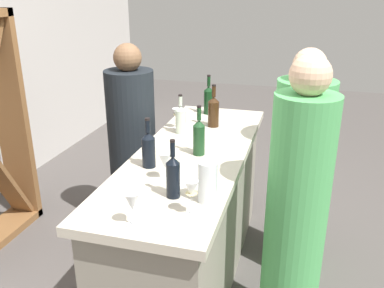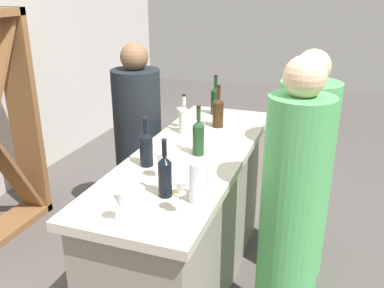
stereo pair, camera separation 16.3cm
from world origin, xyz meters
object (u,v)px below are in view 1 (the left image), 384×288
wine_bottle_second_left_near_black (148,149)px  wine_bottle_rightmost_amber_brown (213,111)px  wine_glass_near_left (191,191)px  wine_glass_near_center (132,203)px  wine_glass_near_right (165,161)px  person_right_guest (133,149)px  wine_glass_far_left (177,114)px  wine_bottle_second_right_clear_pale (181,119)px  wine_bottle_center_olive_green (199,136)px  person_center_guest (299,173)px  water_pitcher (208,182)px  person_left_guest (296,220)px  wine_bottle_far_right_dark_green (209,99)px  wine_bottle_leftmost_near_black (173,176)px

wine_bottle_second_left_near_black → wine_bottle_rightmost_amber_brown: wine_bottle_rightmost_amber_brown is taller
wine_glass_near_left → wine_glass_near_center: wine_glass_near_left is taller
wine_glass_near_right → person_right_guest: person_right_guest is taller
wine_bottle_rightmost_amber_brown → wine_glass_far_left: 0.27m
wine_bottle_second_right_clear_pale → wine_bottle_center_olive_green: bearing=-147.3°
wine_bottle_second_right_clear_pale → person_center_guest: bearing=-87.2°
wine_glass_near_left → wine_glass_far_left: wine_glass_near_left is taller
wine_bottle_second_right_clear_pale → wine_glass_near_center: (-1.20, -0.15, 0.00)m
wine_bottle_rightmost_amber_brown → wine_glass_near_right: 0.94m
wine_glass_near_right → person_center_guest: person_center_guest is taller
wine_bottle_rightmost_amber_brown → wine_glass_near_right: (-0.94, 0.05, -0.01)m
wine_glass_near_left → wine_glass_far_left: size_ratio=1.15×
wine_bottle_center_olive_green → water_pitcher: 0.59m
person_left_guest → wine_bottle_far_right_dark_green: bearing=-70.3°
wine_bottle_center_olive_green → wine_bottle_leftmost_near_black: bearing=-178.2°
wine_bottle_second_right_clear_pale → wine_bottle_rightmost_amber_brown: (0.20, -0.19, 0.01)m
wine_bottle_second_right_clear_pale → wine_glass_near_left: size_ratio=1.65×
wine_glass_near_center → wine_bottle_rightmost_amber_brown: bearing=-1.4°
wine_bottle_far_right_dark_green → person_right_guest: person_right_guest is taller
wine_glass_near_right → wine_bottle_far_right_dark_green: bearing=2.8°
wine_bottle_far_right_dark_green → person_left_guest: size_ratio=0.19×
wine_bottle_far_right_dark_green → wine_glass_far_left: bearing=161.4°
wine_bottle_center_olive_green → wine_glass_far_left: (0.45, 0.28, -0.02)m
wine_glass_near_right → wine_glass_near_left: bearing=-143.0°
wine_bottle_far_right_dark_green → person_center_guest: 0.95m
wine_bottle_center_olive_green → wine_glass_near_center: size_ratio=1.99×
wine_bottle_far_right_dark_green → water_pitcher: 1.45m
wine_bottle_leftmost_near_black → wine_bottle_center_olive_green: bearing=1.8°
wine_bottle_far_right_dark_green → person_left_guest: 1.42m
wine_bottle_far_right_dark_green → wine_bottle_rightmost_amber_brown: bearing=-160.1°
wine_bottle_second_left_near_black → wine_glass_near_left: size_ratio=1.74×
wine_bottle_second_left_near_black → wine_glass_near_right: (-0.14, -0.14, -0.00)m
wine_glass_near_left → wine_glass_near_right: (0.31, 0.23, -0.01)m
wine_bottle_second_right_clear_pale → person_right_guest: (0.19, 0.46, -0.35)m
wine_glass_near_right → wine_bottle_center_olive_green: bearing=-12.1°
wine_bottle_center_olive_green → person_right_guest: person_right_guest is taller
wine_bottle_leftmost_near_black → wine_glass_near_right: bearing=30.7°
wine_glass_near_center → wine_bottle_center_olive_green: bearing=-4.7°
wine_bottle_second_left_near_black → wine_bottle_rightmost_amber_brown: 0.83m
wine_bottle_second_left_near_black → wine_glass_near_left: 0.58m
wine_bottle_far_right_dark_green → wine_bottle_second_right_clear_pale: bearing=171.2°
wine_glass_near_left → person_left_guest: (0.39, -0.46, -0.30)m
wine_bottle_second_left_near_black → person_left_guest: 0.89m
wine_glass_near_left → wine_glass_near_right: 0.39m
wine_bottle_center_olive_green → wine_glass_near_center: 0.86m
wine_glass_near_left → person_center_guest: person_center_guest is taller
wine_bottle_rightmost_amber_brown → wine_glass_near_center: 1.41m
wine_bottle_second_left_near_black → wine_bottle_far_right_dark_green: bearing=-4.3°
wine_bottle_center_olive_green → wine_glass_near_right: 0.40m
wine_bottle_second_left_near_black → person_right_guest: 0.98m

